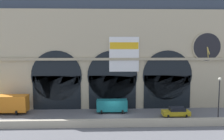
{
  "coord_description": "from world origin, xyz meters",
  "views": [
    {
      "loc": [
        -1.76,
        -38.86,
        11.78
      ],
      "look_at": [
        -0.08,
        5.0,
        7.08
      ],
      "focal_mm": 39.61,
      "sensor_mm": 36.0,
      "label": 1
    }
  ],
  "objects_px": {
    "van_center": "(112,105)",
    "car_mideast": "(176,112)",
    "street_lamp_quayside": "(219,94)",
    "box_truck_west": "(6,104)"
  },
  "relations": [
    {
      "from": "van_center",
      "to": "car_mideast",
      "type": "bearing_deg",
      "value": -15.52
    },
    {
      "from": "car_mideast",
      "to": "street_lamp_quayside",
      "type": "height_order",
      "value": "street_lamp_quayside"
    },
    {
      "from": "van_center",
      "to": "street_lamp_quayside",
      "type": "relative_size",
      "value": 0.75
    },
    {
      "from": "van_center",
      "to": "box_truck_west",
      "type": "bearing_deg",
      "value": -179.87
    },
    {
      "from": "van_center",
      "to": "street_lamp_quayside",
      "type": "xyz_separation_m",
      "value": [
        15.44,
        -6.56,
        3.17
      ]
    },
    {
      "from": "car_mideast",
      "to": "box_truck_west",
      "type": "bearing_deg",
      "value": 174.28
    },
    {
      "from": "van_center",
      "to": "street_lamp_quayside",
      "type": "bearing_deg",
      "value": -23.01
    },
    {
      "from": "box_truck_west",
      "to": "car_mideast",
      "type": "height_order",
      "value": "box_truck_west"
    },
    {
      "from": "car_mideast",
      "to": "street_lamp_quayside",
      "type": "distance_m",
      "value": 7.28
    },
    {
      "from": "car_mideast",
      "to": "street_lamp_quayside",
      "type": "xyz_separation_m",
      "value": [
        5.14,
        -3.69,
        3.61
      ]
    }
  ]
}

